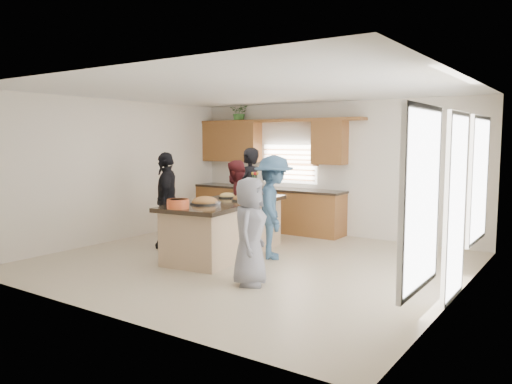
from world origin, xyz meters
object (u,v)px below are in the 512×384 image
Objects in this scene: salad_bowl at (178,203)px; woman_left_mid at (235,203)px; woman_left_front at (167,200)px; island at (225,229)px; woman_left_back at (249,194)px; woman_right_front at (250,231)px; woman_right_back at (274,207)px.

woman_left_mid reaches higher than salad_bowl.
woman_left_mid is 0.91× the size of woman_left_front.
island is 1.32m from salad_bowl.
woman_left_back reaches higher than woman_right_front.
island is at bearing 16.75° from woman_left_mid.
woman_left_back is 1.05× the size of woman_right_back.
woman_right_front is (1.73, -1.98, -0.06)m from woman_left_mid.
woman_right_back is (0.84, 1.44, -0.15)m from salad_bowl.
island is at bearing 89.98° from salad_bowl.
woman_right_front is (1.41, -1.26, 0.30)m from island.
woman_left_front is (-0.97, -0.84, 0.08)m from woman_left_mid.
woman_right_back is at bearing 0.16° from woman_right_front.
island is 1.53× the size of woman_left_back.
salad_bowl is 1.95m from woman_left_mid.
salad_bowl is 1.68m from woman_left_front.
woman_left_back is 0.69m from woman_left_mid.
salad_bowl is 0.19× the size of woman_left_back.
woman_right_front reaches higher than salad_bowl.
woman_right_front is at bearing 28.54° from woman_left_front.
woman_right_back is (1.17, -0.47, 0.07)m from woman_left_mid.
woman_left_front reaches higher than woman_left_mid.
woman_left_back is at bearing -174.76° from woman_left_mid.
woman_left_front reaches higher than woman_right_back.
woman_left_back is (-0.48, 2.57, -0.11)m from salad_bowl.
woman_right_back is at bearing 60.48° from woman_left_mid.
island is 0.87m from woman_left_mid.
woman_left_front is (-1.29, -0.12, 0.44)m from island.
woman_right_front reaches higher than island.
woman_right_back is (1.32, -1.14, -0.05)m from woman_left_back.
woman_left_mid reaches higher than island.
woman_right_back reaches higher than island.
salad_bowl is at bearing 2.09° from woman_left_mid.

